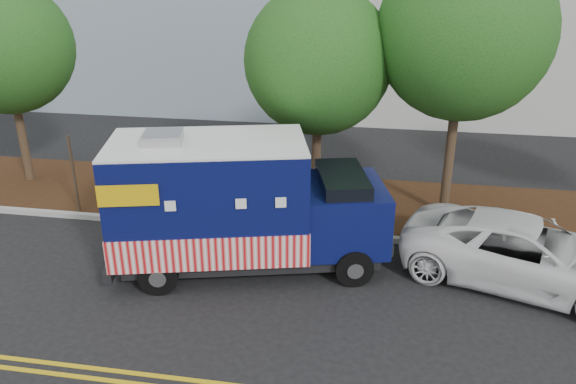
# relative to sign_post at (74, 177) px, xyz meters

# --- Properties ---
(ground) EXTENTS (120.00, 120.00, 0.00)m
(ground) POSITION_rel_sign_post_xyz_m (4.81, -1.55, -1.20)
(ground) COLOR black
(ground) RESTS_ON ground
(curb) EXTENTS (120.00, 0.18, 0.15)m
(curb) POSITION_rel_sign_post_xyz_m (4.81, -0.15, -1.12)
(curb) COLOR #9E9E99
(curb) RESTS_ON ground
(mulch_strip) EXTENTS (120.00, 4.00, 0.15)m
(mulch_strip) POSITION_rel_sign_post_xyz_m (4.81, 1.95, -1.12)
(mulch_strip) COLOR black
(mulch_strip) RESTS_ON ground
(centerline_near) EXTENTS (120.00, 0.10, 0.01)m
(centerline_near) POSITION_rel_sign_post_xyz_m (4.81, -6.00, -1.19)
(centerline_near) COLOR gold
(centerline_near) RESTS_ON ground
(tree_a) EXTENTS (4.00, 4.00, 6.39)m
(tree_a) POSITION_rel_sign_post_xyz_m (-2.87, 2.08, 3.18)
(tree_a) COLOR #38281C
(tree_a) RESTS_ON ground
(tree_b) EXTENTS (3.98, 3.98, 6.32)m
(tree_b) POSITION_rel_sign_post_xyz_m (6.62, 1.63, 3.12)
(tree_b) COLOR #38281C
(tree_b) RESTS_ON ground
(tree_c) EXTENTS (4.44, 4.44, 7.34)m
(tree_c) POSITION_rel_sign_post_xyz_m (10.29, 1.65, 3.91)
(tree_c) COLOR #38281C
(tree_c) RESTS_ON ground
(sign_post) EXTENTS (0.06, 0.06, 2.40)m
(sign_post) POSITION_rel_sign_post_xyz_m (0.00, 0.00, 0.00)
(sign_post) COLOR #473828
(sign_post) RESTS_ON ground
(food_truck) EXTENTS (6.76, 3.80, 3.37)m
(food_truck) POSITION_rel_sign_post_xyz_m (5.16, -1.98, 0.33)
(food_truck) COLOR black
(food_truck) RESTS_ON ground
(white_car) EXTENTS (5.92, 4.07, 1.50)m
(white_car) POSITION_rel_sign_post_xyz_m (11.77, -1.61, -0.45)
(white_car) COLOR white
(white_car) RESTS_ON ground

